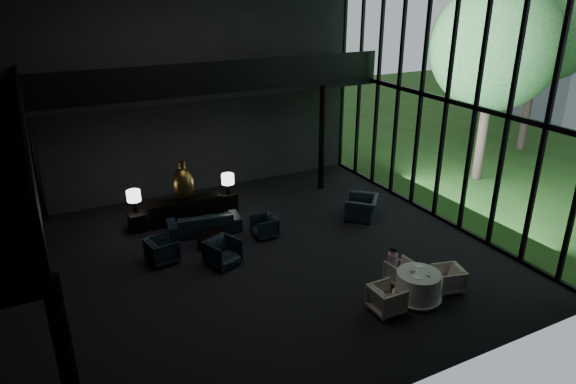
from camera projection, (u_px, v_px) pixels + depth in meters
name	position (u px, v px, depth m)	size (l,w,h in m)	color
floor	(248.00, 261.00, 14.74)	(14.00, 12.00, 0.02)	black
wall_back	(178.00, 87.00, 18.18)	(14.00, 0.04, 8.00)	black
wall_front	(386.00, 211.00, 8.29)	(14.00, 0.04, 8.00)	black
curtain_wall	(447.00, 100.00, 16.18)	(0.20, 12.00, 8.00)	black
mezzanine_back	(214.00, 90.00, 17.78)	(12.00, 2.00, 0.25)	black
railing_left	(25.00, 126.00, 10.89)	(0.06, 12.00, 1.00)	black
railing_back	(224.00, 76.00, 16.73)	(12.00, 0.06, 1.00)	black
column_nw	(34.00, 164.00, 16.57)	(0.24, 0.24, 4.00)	black
column_ne	(322.00, 138.00, 19.32)	(0.24, 0.24, 4.00)	black
tree_near	(495.00, 47.00, 19.08)	(4.80, 4.80, 7.65)	#382D23
tree_far	(543.00, 19.00, 22.56)	(5.60, 5.60, 8.80)	#382D23
console	(186.00, 210.00, 17.15)	(2.45, 0.56, 0.78)	black
bronze_urn	(183.00, 183.00, 16.82)	(0.70, 0.70, 1.31)	#A66828
side_table_left	(137.00, 222.00, 16.51)	(0.54, 0.54, 0.59)	black
table_lamp_left	(134.00, 197.00, 16.31)	(0.44, 0.44, 0.74)	black
side_table_right	(228.00, 201.00, 18.06)	(0.55, 0.55, 0.61)	black
table_lamp_right	(228.00, 180.00, 17.68)	(0.44, 0.44, 0.73)	black
sofa	(204.00, 218.00, 16.32)	(2.53, 0.74, 0.99)	black
lounge_armchair_west	(162.00, 249.00, 14.55)	(0.82, 0.77, 0.85)	black
lounge_armchair_east	(264.00, 226.00, 16.07)	(0.69, 0.65, 0.71)	black
lounge_armchair_south	(222.00, 250.00, 14.40)	(0.91, 0.85, 0.93)	black
window_armchair	(362.00, 203.00, 17.30)	(1.24, 0.81, 1.08)	black
coffee_table	(215.00, 239.00, 15.63)	(0.88, 0.88, 0.39)	black
dining_table	(417.00, 288.00, 12.86)	(1.25, 1.25, 0.75)	white
dining_chair_north	(401.00, 272.00, 13.58)	(0.60, 0.56, 0.62)	beige
dining_chair_east	(448.00, 279.00, 13.25)	(0.65, 0.61, 0.67)	beige
dining_chair_west	(387.00, 298.00, 12.36)	(0.74, 0.69, 0.76)	#B9AC9B
child	(393.00, 257.00, 13.49)	(0.27, 0.27, 0.57)	#E99FC7
plate_a	(418.00, 277.00, 12.52)	(0.21, 0.21, 0.01)	white
plate_b	(419.00, 266.00, 13.01)	(0.20, 0.20, 0.01)	white
saucer	(428.00, 274.00, 12.68)	(0.15, 0.15, 0.01)	white
coffee_cup	(429.00, 272.00, 12.67)	(0.07, 0.07, 0.05)	white
cereal_bowl	(413.00, 270.00, 12.76)	(0.14, 0.14, 0.07)	white
cream_pot	(429.00, 276.00, 12.53)	(0.06, 0.06, 0.07)	#99999E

